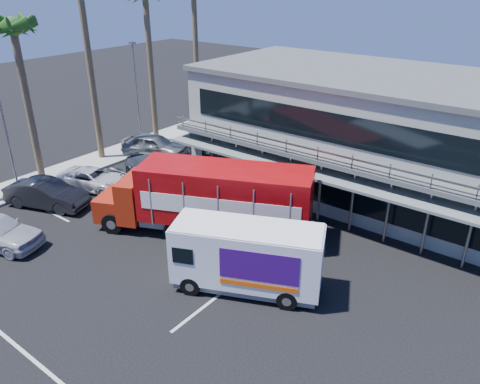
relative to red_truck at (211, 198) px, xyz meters
The scene contains 13 objects.
ground 5.39m from the red_truck, 70.35° to the right, with size 120.00×120.00×0.00m, color black.
building 11.38m from the red_truck, 65.51° to the left, with size 22.40×12.00×7.30m.
curb_strip 13.54m from the red_truck, behind, with size 3.00×32.00×0.16m, color #A5A399.
palm_c 15.12m from the red_truck, behind, with size 2.80×2.80×10.75m.
palm_e 17.63m from the red_truck, 147.44° to the left, with size 2.80×2.80×12.25m.
light_pole_near 13.28m from the red_truck, 163.63° to the right, with size 0.50×0.25×8.09m.
light_pole_far 14.24m from the red_truck, 153.23° to the left, with size 0.50×0.25×8.09m.
red_truck is the anchor object (origin of this frame).
white_van 5.11m from the red_truck, 31.84° to the right, with size 6.63×4.54×3.08m.
parked_car_b 10.35m from the red_truck, 160.19° to the right, with size 1.72×4.92×1.62m, color black.
parked_car_c 9.71m from the red_truck, behind, with size 2.17×4.70×1.31m, color silver.
parked_car_d 8.47m from the red_truck, 159.55° to the left, with size 1.94×4.78×1.39m, color #323A43.
parked_car_e 12.50m from the red_truck, 150.53° to the left, with size 1.99×4.94×1.68m, color slate.
Camera 1 is at (12.58, -11.41, 12.54)m, focal length 35.00 mm.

